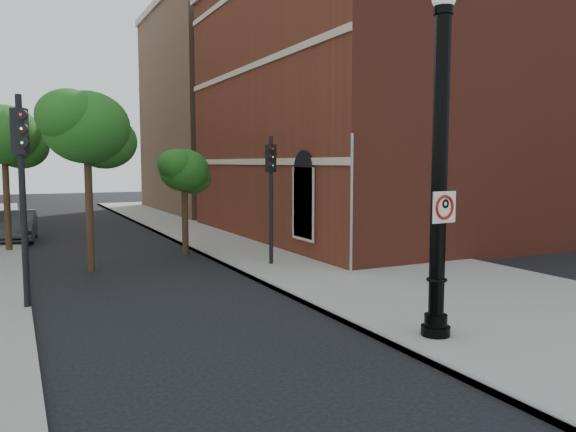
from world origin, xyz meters
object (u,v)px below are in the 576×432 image
no_parking_sign (444,207)px  traffic_signal_right (271,180)px  lamppost (439,182)px  parked_car (17,226)px  traffic_signal_left (22,167)px

no_parking_sign → traffic_signal_right: traffic_signal_right is taller
lamppost → no_parking_sign: lamppost is taller
lamppost → no_parking_sign: size_ratio=11.26×
lamppost → no_parking_sign: bearing=-95.0°
parked_car → traffic_signal_left: 13.43m
lamppost → no_parking_sign: 0.49m
no_parking_sign → traffic_signal_right: (0.37, 8.66, 0.28)m
lamppost → traffic_signal_right: 8.50m
no_parking_sign → parked_car: bearing=104.7°
parked_car → traffic_signal_right: 13.14m
no_parking_sign → parked_car: size_ratio=0.15×
lamppost → traffic_signal_right: bearing=87.6°
no_parking_sign → parked_car: no_parking_sign is taller
traffic_signal_left → traffic_signal_right: 7.86m
traffic_signal_left → no_parking_sign: bearing=-20.2°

